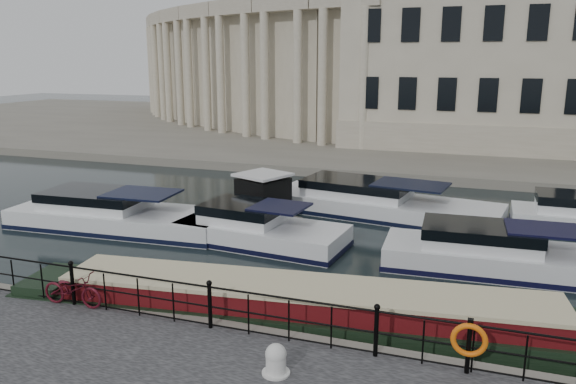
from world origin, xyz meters
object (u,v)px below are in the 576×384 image
object	(u,v)px
narrowboat	(302,315)
harbour_hut	(263,200)
mooring_bollard	(276,360)
bicycle	(73,289)
life_ring_post	(469,341)

from	to	relation	value
narrowboat	harbour_hut	size ratio (longest dim) A/B	4.94
mooring_bollard	narrowboat	distance (m)	3.21
narrowboat	harbour_hut	world-z (taller)	harbour_hut
mooring_bollard	harbour_hut	size ratio (longest dim) A/B	0.20
bicycle	life_ring_post	xyz separation A→B (m)	(9.87, -0.06, 0.30)
life_ring_post	harbour_hut	world-z (taller)	harbour_hut
bicycle	harbour_hut	world-z (taller)	harbour_hut
mooring_bollard	life_ring_post	world-z (taller)	life_ring_post
life_ring_post	bicycle	bearing A→B (deg)	179.67
bicycle	mooring_bollard	distance (m)	6.30
mooring_bollard	narrowboat	bearing A→B (deg)	97.80
mooring_bollard	narrowboat	world-z (taller)	mooring_bollard
mooring_bollard	life_ring_post	distance (m)	3.95
narrowboat	life_ring_post	bearing A→B (deg)	-31.05
narrowboat	harbour_hut	bearing A→B (deg)	110.87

